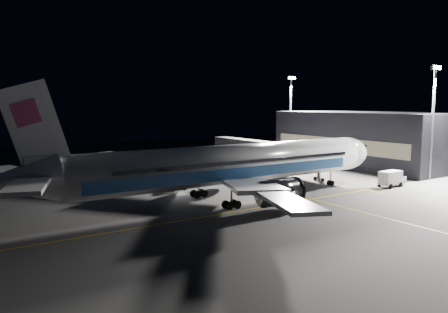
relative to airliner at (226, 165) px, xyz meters
The scene contains 14 objects.
ground 5.27m from the airliner, ahead, with size 200.00×200.00×0.00m, color #4C4C4F.
guide_line_main 12.22m from the airliner, ahead, with size 0.25×80.00×0.01m, color gold.
guide_line_cross 7.99m from the airliner, 79.83° to the right, with size 70.00×0.25×0.01m, color gold.
guide_line_side 25.67m from the airliner, 23.43° to the left, with size 0.25×40.00×0.01m, color gold.
airliner is the anchor object (origin of this frame).
terminal 49.10m from the airliner, 16.57° to the left, with size 18.12×40.00×12.00m.
jet_bridge 29.31m from the airliner, 38.04° to the left, with size 3.60×34.40×6.30m.
floodlight_mast_north 52.56m from the airliner, 37.91° to the left, with size 2.40×0.68×20.70m.
floodlight_mast_south 42.13m from the airliner, ahead, with size 2.40×0.67×20.70m.
service_truck 30.34m from the airliner, 12.25° to the right, with size 5.36×2.53×2.69m.
baggage_tug 12.19m from the airliner, 100.21° to the left, with size 3.02×2.58×1.96m.
safety_cone_a 6.35m from the airliner, 97.47° to the left, with size 0.34×0.34×0.51m, color #EF480A.
safety_cone_b 6.44m from the airliner, 108.95° to the left, with size 0.41×0.41×0.61m, color #EF480A.
safety_cone_c 15.10m from the airliner, 78.39° to the left, with size 0.38×0.38×0.58m, color #EF480A.
Camera 1 is at (-35.17, -51.17, 13.94)m, focal length 35.00 mm.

